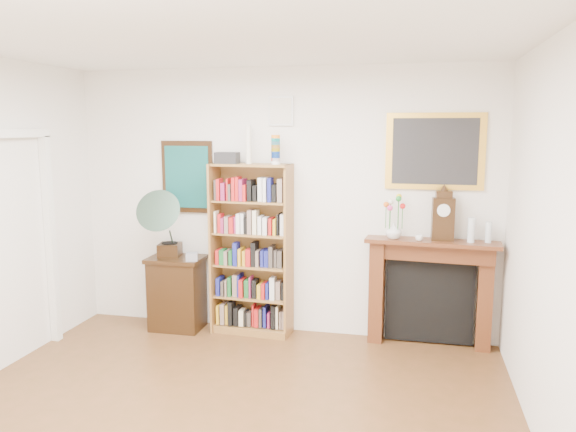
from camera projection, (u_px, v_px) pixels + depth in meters
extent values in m
cube|color=white|center=(183.00, 21.00, 3.30)|extent=(4.50, 5.00, 0.01)
cube|color=white|center=(282.00, 202.00, 5.93)|extent=(4.50, 0.01, 2.80)
cube|color=white|center=(51.00, 241.00, 5.67)|extent=(0.08, 0.08, 2.10)
cube|color=white|center=(10.00, 133.00, 5.05)|extent=(0.08, 1.02, 0.08)
cube|color=black|center=(187.00, 177.00, 6.10)|extent=(0.58, 0.03, 0.78)
cube|color=#115351|center=(187.00, 177.00, 6.09)|extent=(0.50, 0.01, 0.67)
cube|color=white|center=(281.00, 111.00, 5.77)|extent=(0.26, 0.03, 0.30)
cube|color=silver|center=(281.00, 111.00, 5.75)|extent=(0.22, 0.01, 0.26)
cube|color=gold|center=(435.00, 151.00, 5.49)|extent=(0.95, 0.03, 0.75)
cube|color=#262628|center=(435.00, 151.00, 5.47)|extent=(0.82, 0.01, 0.65)
cube|color=brown|center=(215.00, 248.00, 6.00)|extent=(0.05, 0.29, 1.81)
cube|color=brown|center=(289.00, 252.00, 5.82)|extent=(0.05, 0.29, 1.81)
cube|color=brown|center=(251.00, 165.00, 5.77)|extent=(0.85, 0.35, 0.02)
cube|color=brown|center=(252.00, 328.00, 6.05)|extent=(0.85, 0.35, 0.08)
cube|color=brown|center=(255.00, 247.00, 6.04)|extent=(0.83, 0.08, 1.81)
cube|color=brown|center=(252.00, 297.00, 5.99)|extent=(0.80, 0.33, 0.02)
cube|color=brown|center=(252.00, 266.00, 5.94)|extent=(0.80, 0.33, 0.02)
cube|color=brown|center=(251.00, 234.00, 5.88)|extent=(0.80, 0.33, 0.02)
cube|color=brown|center=(251.00, 201.00, 5.83)|extent=(0.80, 0.33, 0.02)
cube|color=black|center=(177.00, 293.00, 6.11)|extent=(0.59, 0.43, 0.80)
cube|color=#43230F|center=(377.00, 291.00, 5.73)|extent=(0.16, 0.20, 1.05)
cube|color=#43230F|center=(485.00, 298.00, 5.50)|extent=(0.16, 0.20, 1.05)
cube|color=#43230F|center=(432.00, 252.00, 5.55)|extent=(1.21, 0.28, 0.17)
cube|color=#43230F|center=(432.00, 242.00, 5.49)|extent=(1.31, 0.40, 0.04)
cube|color=black|center=(429.00, 301.00, 5.69)|extent=(0.87, 0.09, 0.84)
cube|color=black|center=(170.00, 250.00, 6.09)|extent=(0.26, 0.26, 0.14)
cylinder|color=black|center=(170.00, 243.00, 6.08)|extent=(0.20, 0.20, 0.01)
cone|color=#2E4337|center=(163.00, 217.00, 5.90)|extent=(0.54, 0.64, 0.59)
cube|color=#A1A1AC|center=(192.00, 257.00, 5.89)|extent=(0.15, 0.15, 0.08)
cube|color=black|center=(443.00, 219.00, 5.45)|extent=(0.22, 0.13, 0.42)
cylinder|color=white|center=(444.00, 210.00, 5.38)|extent=(0.12, 0.02, 0.12)
cube|color=black|center=(444.00, 195.00, 5.41)|extent=(0.16, 0.11, 0.08)
imported|color=silver|center=(394.00, 231.00, 5.55)|extent=(0.19, 0.19, 0.16)
imported|color=silver|center=(419.00, 238.00, 5.45)|extent=(0.08, 0.08, 0.06)
cylinder|color=silver|center=(471.00, 230.00, 5.37)|extent=(0.07, 0.07, 0.24)
cylinder|color=silver|center=(488.00, 232.00, 5.37)|extent=(0.06, 0.06, 0.20)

